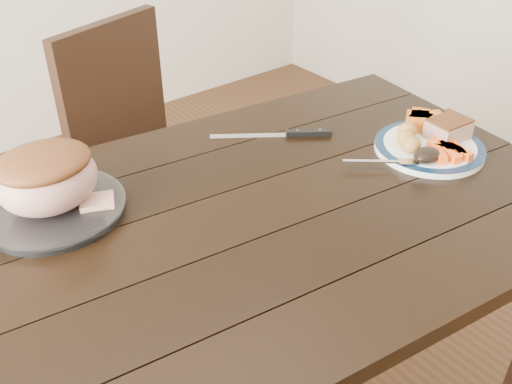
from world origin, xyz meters
TOP-DOWN VIEW (x-y plane):
  - dining_table at (0.00, 0.00)m, footprint 1.70×1.10m
  - chair_far at (0.20, 0.73)m, footprint 0.53×0.54m
  - dinner_plate at (0.58, -0.09)m, footprint 0.27×0.27m
  - plate_rim at (0.58, -0.09)m, footprint 0.27×0.27m
  - serving_platter at (-0.26, 0.24)m, footprint 0.29×0.29m
  - pork_slice at (0.64, -0.09)m, footprint 0.11×0.09m
  - roasted_potatoes at (0.53, -0.05)m, footprint 0.09×0.09m
  - carrot_batons at (0.58, -0.15)m, footprint 0.11×0.11m
  - pumpkin_wedges at (0.64, -0.01)m, footprint 0.10×0.09m
  - dark_mushroom at (0.51, -0.13)m, footprint 0.07×0.05m
  - fork at (0.43, -0.08)m, footprint 0.15×0.13m
  - roast_joint at (-0.26, 0.24)m, footprint 0.21×0.18m
  - cut_slice at (-0.18, 0.19)m, footprint 0.09×0.08m
  - carving_knife at (0.37, 0.19)m, footprint 0.27×0.20m

SIDE VIEW (x-z plane):
  - chair_far at x=0.20m, z-range 0.06..0.99m
  - dining_table at x=0.00m, z-range 0.28..1.03m
  - carving_knife at x=0.37m, z-range 0.75..0.76m
  - dinner_plate at x=0.58m, z-range 0.75..0.77m
  - serving_platter at x=-0.26m, z-range 0.75..0.77m
  - plate_rim at x=0.58m, z-range 0.76..0.78m
  - fork at x=0.43m, z-range 0.77..0.77m
  - cut_slice at x=-0.18m, z-range 0.77..0.78m
  - carrot_batons at x=0.58m, z-range 0.77..0.79m
  - dark_mushroom at x=0.51m, z-range 0.77..0.80m
  - pumpkin_wedges at x=0.64m, z-range 0.77..0.81m
  - roasted_potatoes at x=0.53m, z-range 0.77..0.81m
  - pork_slice at x=0.64m, z-range 0.77..0.81m
  - roast_joint at x=-0.26m, z-range 0.77..0.90m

